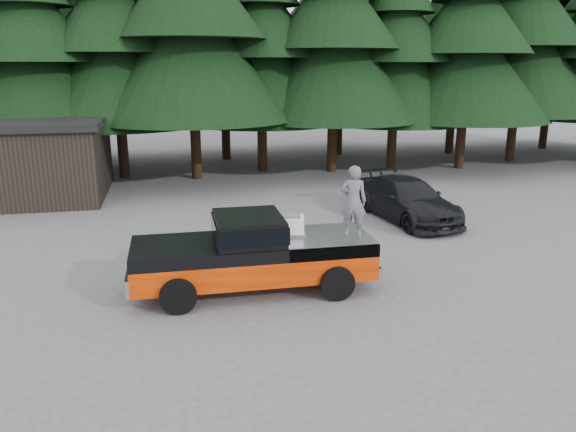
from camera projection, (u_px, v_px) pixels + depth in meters
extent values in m
plane|color=#4A4A4D|center=(268.00, 288.00, 14.07)|extent=(120.00, 120.00, 0.00)
cube|color=black|center=(248.00, 227.00, 13.52)|extent=(1.66, 1.90, 0.59)
cube|color=white|center=(291.00, 226.00, 13.91)|extent=(0.74, 0.65, 0.44)
imported|color=#58575E|center=(353.00, 201.00, 13.60)|extent=(0.74, 0.59, 1.77)
imported|color=black|center=(407.00, 199.00, 20.12)|extent=(2.81, 5.34, 1.48)
cube|color=black|center=(4.00, 162.00, 23.23)|extent=(8.00, 6.00, 3.00)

